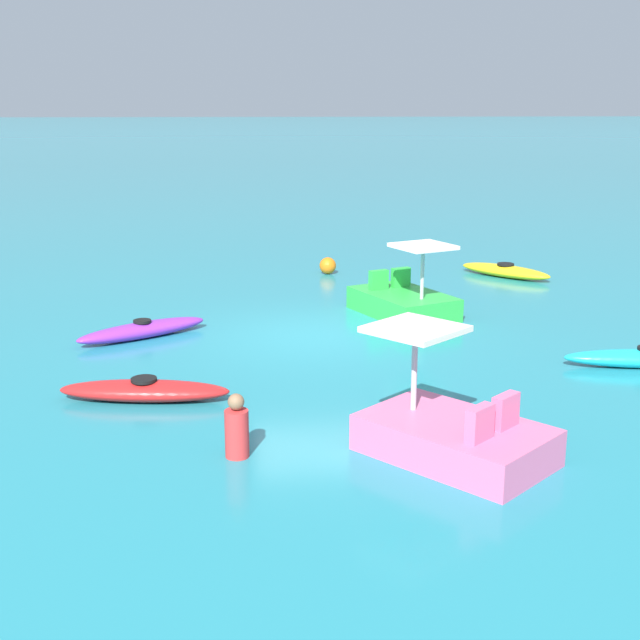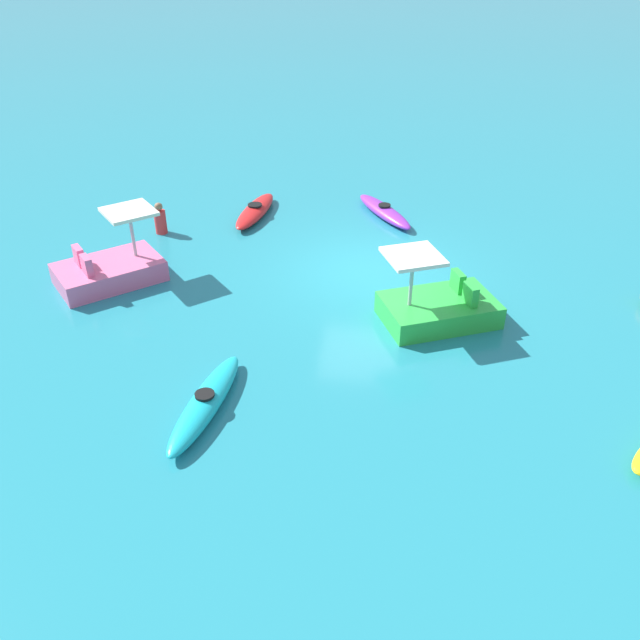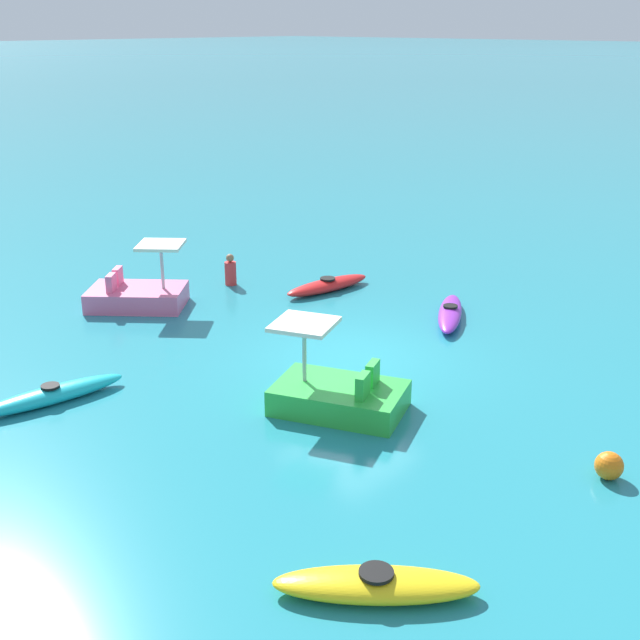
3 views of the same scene
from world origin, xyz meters
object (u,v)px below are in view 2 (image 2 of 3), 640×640
(kayak_cyan, at_px, (206,403))
(kayak_red, at_px, (255,211))
(pedal_boat_green, at_px, (438,307))
(pedal_boat_pink, at_px, (110,269))
(person_near_shore, at_px, (160,220))
(kayak_purple, at_px, (384,211))

(kayak_cyan, bearing_deg, kayak_red, -84.73)
(kayak_cyan, height_order, pedal_boat_green, pedal_boat_green)
(pedal_boat_pink, height_order, person_near_shore, pedal_boat_pink)
(kayak_purple, xyz_separation_m, pedal_boat_pink, (6.42, 4.66, 0.17))
(pedal_boat_pink, xyz_separation_m, person_near_shore, (-0.33, -2.85, 0.05))
(kayak_purple, bearing_deg, kayak_cyan, 72.18)
(kayak_cyan, xyz_separation_m, person_near_shore, (3.16, -7.30, 0.22))
(kayak_red, distance_m, pedal_boat_pink, 5.06)
(pedal_boat_pink, bearing_deg, pedal_boat_green, 173.23)
(pedal_boat_green, bearing_deg, person_near_shore, -26.99)
(pedal_boat_green, distance_m, person_near_shore, 8.30)
(kayak_purple, distance_m, pedal_boat_green, 5.73)
(pedal_boat_green, bearing_deg, kayak_red, -45.86)
(kayak_red, distance_m, pedal_boat_green, 7.24)
(pedal_boat_green, bearing_deg, kayak_purple, -76.81)
(kayak_red, bearing_deg, kayak_cyan, 95.27)
(kayak_red, xyz_separation_m, pedal_boat_pink, (2.69, 4.28, 0.17))
(pedal_boat_green, height_order, person_near_shore, pedal_boat_green)
(person_near_shore, bearing_deg, kayak_red, -148.73)
(kayak_purple, bearing_deg, person_near_shore, 16.58)
(kayak_purple, bearing_deg, pedal_boat_green, 103.19)
(kayak_red, xyz_separation_m, kayak_cyan, (-0.81, 8.73, -0.00))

